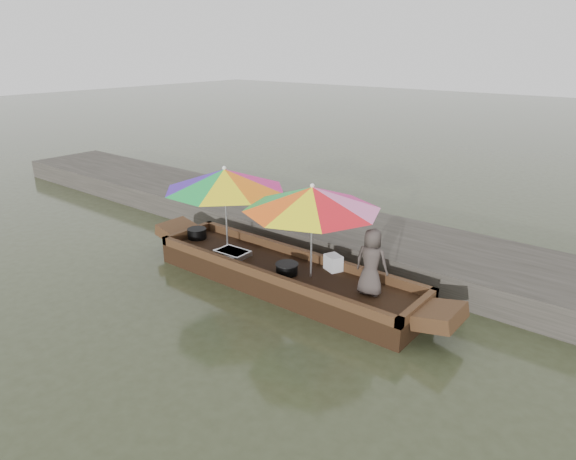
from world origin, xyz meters
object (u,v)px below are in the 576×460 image
Objects in this scene: tray_scallop at (231,253)px; supply_bag at (333,263)px; charcoal_grill at (287,269)px; umbrella_bow at (226,209)px; umbrella_stern at (312,232)px; vendor at (371,262)px; boat_hull at (284,277)px; cooking_pot at (197,233)px; tray_crayfish at (233,253)px.

supply_bag reaches higher than tray_scallop.
supply_bag reaches higher than charcoal_grill.
umbrella_bow is (-2.03, -0.45, 0.65)m from supply_bag.
umbrella_stern is (1.90, 0.00, 0.00)m from umbrella_bow.
vendor is 2.96m from umbrella_bow.
umbrella_stern reaches higher than vendor.
tray_scallop is at bearing 179.91° from charcoal_grill.
boat_hull is at bearing -5.21° from vendor.
cooking_pot is at bearing -7.42° from vendor.
cooking_pot is 2.85m from umbrella_stern.
boat_hull is 13.44× the size of cooking_pot.
umbrella_bow is (-2.94, -0.08, 0.26)m from vendor.
supply_bag is at bearing 50.35° from charcoal_grill.
tray_scallop is 2.05× the size of supply_bag.
umbrella_stern is (1.61, 0.16, 0.73)m from tray_crayfish.
umbrella_bow is (-1.34, 0.00, 0.95)m from boat_hull.
tray_crayfish is 2.71m from vendor.
supply_bag reaches higher than boat_hull.
charcoal_grill is 0.16× the size of umbrella_bow.
cooking_pot is 1.13m from tray_scallop.
tray_scallop is 0.27× the size of umbrella_bow.
umbrella_bow is at bearing 151.32° from tray_crayfish.
charcoal_grill is at bearing -129.65° from supply_bag.
tray_crayfish is at bearing -2.93° from vendor.
boat_hull is 1.14m from tray_scallop.
tray_crayfish is 0.27× the size of umbrella_bow.
umbrella_bow reaches higher than cooking_pot.
tray_scallop is 1.29m from charcoal_grill.
vendor reaches higher than tray_crayfish.
supply_bag is (0.50, 0.61, 0.05)m from charcoal_grill.
cooking_pot is (-2.21, 0.04, 0.27)m from boat_hull.
tray_scallop is 0.27× the size of umbrella_stern.
tray_crayfish reaches higher than tray_scallop.
tray_scallop is at bearing -33.14° from umbrella_bow.
umbrella_bow is (-0.24, 0.15, 0.74)m from tray_scallop.
umbrella_stern is (-0.13, -0.45, 0.65)m from supply_bag.
charcoal_grill is at bearing 1.37° from vendor.
cooking_pot is 1.18m from tray_crayfish.
cooking_pot is at bearing 178.96° from boat_hull.
tray_crayfish is 1.77m from umbrella_stern.
tray_scallop is at bearing -161.36° from supply_bag.
umbrella_bow is at bearing -6.47° from vendor.
tray_crayfish is (-1.06, -0.16, 0.22)m from boat_hull.
umbrella_bow is at bearing -2.66° from cooking_pot.
supply_bag is at bearing 12.51° from umbrella_bow.
boat_hull is 2.23m from cooking_pot.
umbrella_stern reaches higher than boat_hull.
cooking_pot is 1.10m from umbrella_bow.
tray_scallop is 1.89m from supply_bag.
tray_scallop is 0.55× the size of vendor.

